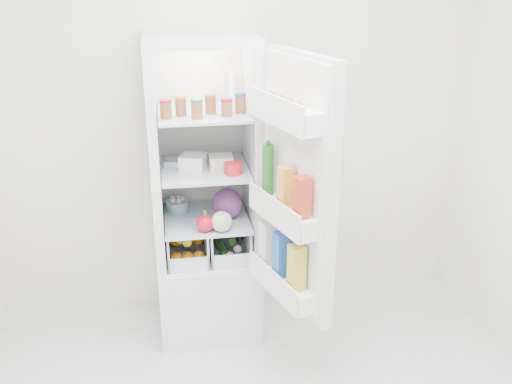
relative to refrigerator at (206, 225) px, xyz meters
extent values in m
cube|color=silver|center=(0.20, 0.25, 0.63)|extent=(3.00, 0.02, 2.60)
cube|color=white|center=(0.00, -0.04, -0.42)|extent=(0.60, 0.60, 0.50)
cube|color=white|center=(0.00, -0.04, 1.11)|extent=(0.60, 0.60, 0.05)
cube|color=white|center=(0.00, 0.24, 0.46)|extent=(0.60, 0.05, 1.25)
cube|color=white|center=(-0.28, -0.04, 0.46)|extent=(0.05, 0.60, 1.25)
cube|color=white|center=(0.27, -0.04, 0.46)|extent=(0.05, 0.60, 1.25)
cube|color=white|center=(0.00, 0.21, 0.46)|extent=(0.50, 0.01, 1.25)
sphere|color=white|center=(0.00, 0.17, 1.04)|extent=(0.05, 0.05, 0.05)
cube|color=silver|center=(0.00, -0.06, 0.07)|extent=(0.49, 0.53, 0.01)
cube|color=silver|center=(0.00, -0.06, 0.38)|extent=(0.49, 0.53, 0.02)
cube|color=silver|center=(0.00, -0.06, 0.71)|extent=(0.49, 0.53, 0.02)
cylinder|color=#B21919|center=(-0.20, -0.20, 0.76)|extent=(0.06, 0.06, 0.08)
cylinder|color=gold|center=(-0.12, -0.15, 0.76)|extent=(0.06, 0.06, 0.08)
cylinder|color=#267226|center=(-0.04, -0.23, 0.76)|extent=(0.06, 0.06, 0.08)
cylinder|color=brown|center=(0.04, -0.13, 0.76)|extent=(0.06, 0.06, 0.08)
cylinder|color=#B21919|center=(0.12, -0.20, 0.76)|extent=(0.06, 0.06, 0.08)
cylinder|color=#194C8C|center=(0.20, -0.15, 0.76)|extent=(0.06, 0.06, 0.08)
cylinder|color=white|center=(0.19, 0.07, 0.81)|extent=(0.06, 0.06, 0.18)
cube|color=white|center=(-0.06, -0.09, 0.44)|extent=(0.17, 0.17, 0.09)
cube|color=beige|center=(0.09, -0.10, 0.43)|extent=(0.13, 0.13, 0.08)
cylinder|color=red|center=(0.15, -0.20, 0.43)|extent=(0.13, 0.13, 0.07)
cube|color=silver|center=(-0.15, -0.01, 0.41)|extent=(0.16, 0.13, 0.04)
sphere|color=#521C4F|center=(0.12, -0.10, 0.17)|extent=(0.18, 0.18, 0.18)
sphere|color=red|center=(-0.02, -0.26, 0.13)|extent=(0.10, 0.10, 0.10)
cylinder|color=#89B7CD|center=(-0.17, 0.06, 0.11)|extent=(0.18, 0.18, 0.06)
sphere|color=#BBD8A2|center=(0.07, -0.27, 0.14)|extent=(0.12, 0.12, 0.12)
sphere|color=orange|center=(-0.19, -0.18, -0.12)|extent=(0.07, 0.07, 0.07)
sphere|color=orange|center=(-0.12, -0.18, -0.12)|extent=(0.07, 0.07, 0.07)
sphere|color=orange|center=(-0.06, -0.18, -0.12)|extent=(0.07, 0.07, 0.07)
sphere|color=orange|center=(-0.19, -0.06, -0.06)|extent=(0.07, 0.07, 0.07)
sphere|color=orange|center=(-0.12, -0.06, -0.06)|extent=(0.07, 0.07, 0.07)
sphere|color=orange|center=(-0.06, -0.06, -0.06)|extent=(0.07, 0.07, 0.07)
sphere|color=yellow|center=(-0.16, -0.12, -0.03)|extent=(0.06, 0.06, 0.06)
sphere|color=yellow|center=(-0.09, -0.01, -0.03)|extent=(0.06, 0.06, 0.06)
sphere|color=yellow|center=(-0.12, -0.16, -0.03)|extent=(0.06, 0.06, 0.06)
cylinder|color=#214517|center=(0.08, -0.06, -0.13)|extent=(0.09, 0.21, 0.05)
cylinder|color=#214517|center=(0.16, -0.01, -0.08)|extent=(0.08, 0.21, 0.05)
sphere|color=white|center=(0.12, -0.18, -0.13)|extent=(0.05, 0.05, 0.05)
sphere|color=white|center=(0.17, -0.16, -0.10)|extent=(0.05, 0.05, 0.05)
cube|color=white|center=(0.42, -0.61, 0.46)|extent=(0.24, 0.59, 1.30)
cube|color=white|center=(0.39, -0.62, 0.46)|extent=(0.18, 0.54, 1.26)
cube|color=white|center=(0.34, -0.64, 0.83)|extent=(0.26, 0.51, 0.10)
cube|color=white|center=(0.34, -0.64, 0.33)|extent=(0.26, 0.51, 0.10)
cube|color=white|center=(0.34, -0.64, -0.07)|extent=(0.26, 0.51, 0.10)
sphere|color=#8F5440|center=(0.37, -0.76, 0.89)|extent=(0.05, 0.05, 0.05)
sphere|color=#8F5440|center=(0.35, -0.68, 0.89)|extent=(0.05, 0.05, 0.05)
sphere|color=#8F5440|center=(0.32, -0.60, 0.89)|extent=(0.05, 0.05, 0.05)
sphere|color=#8F5440|center=(0.30, -0.53, 0.89)|extent=(0.05, 0.05, 0.05)
cylinder|color=#1A5E1D|center=(0.29, -0.50, 0.51)|extent=(0.06, 0.06, 0.26)
cube|color=#FDAB38|center=(0.34, -0.67, 0.48)|extent=(0.08, 0.08, 0.20)
cube|color=red|center=(0.39, -0.81, 0.48)|extent=(0.08, 0.08, 0.20)
cube|color=white|center=(0.29, -0.50, 0.10)|extent=(0.09, 0.09, 0.24)
cube|color=blue|center=(0.33, -0.64, 0.10)|extent=(0.09, 0.09, 0.24)
cube|color=gold|center=(0.38, -0.78, 0.10)|extent=(0.09, 0.09, 0.24)
camera|label=1|loc=(-0.21, -3.15, 1.48)|focal=40.00mm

